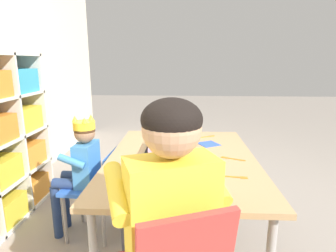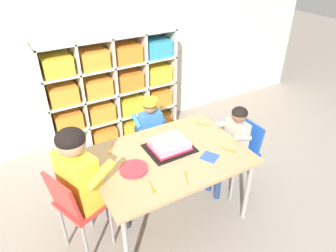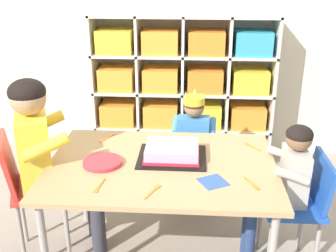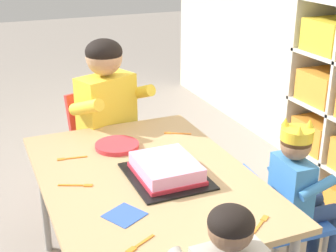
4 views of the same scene
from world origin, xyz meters
The scene contains 18 objects.
ground centered at (0.00, 0.00, 0.00)m, with size 16.00×16.00×0.00m, color gray.
classroom_back_wall centered at (0.00, 1.57, 1.47)m, with size 6.03×0.10×2.95m, color beige.
storage_cubby_shelf centered at (0.09, 1.35, 0.61)m, with size 1.46×0.33×1.24m.
activity_table centered at (0.00, 0.00, 0.59)m, with size 1.20×0.85×0.63m.
classroom_chair_blue centered at (0.16, 0.57, 0.37)m, with size 0.34×0.35×0.60m.
child_with_crown centered at (0.17, 0.67, 0.52)m, with size 0.30×0.31×0.84m.
classroom_chair_adult_side centered at (-0.74, 0.01, 0.47)m, with size 0.42×0.42×0.76m.
adult_helper_seated centered at (-0.63, 0.06, 0.67)m, with size 0.49×0.47×1.07m.
classroom_chair_guest_side centered at (0.74, 0.00, 0.44)m, with size 0.32×0.37×0.68m.
guest_at_table_side centered at (0.64, 0.00, 0.56)m, with size 0.31×0.30×0.87m.
birthday_cake_on_tray centered at (0.05, 0.07, 0.67)m, with size 0.37×0.31×0.08m.
paper_plate_stack centered at (-0.31, -0.03, 0.64)m, with size 0.21×0.21×0.02m, color #DB333D.
paper_napkin_square centered at (0.26, -0.18, 0.64)m, with size 0.12×0.12×0.00m, color #3356B7.
fork_near_child_seat centered at (-0.28, -0.26, 0.64)m, with size 0.03×0.13×0.00m.
fork_scattered_mid_table centered at (-0.36, 0.29, 0.64)m, with size 0.08×0.13×0.00m.
fork_near_cake_tray centered at (0.50, 0.24, 0.64)m, with size 0.08×0.11×0.00m.
fork_beside_plate_stack centered at (0.45, -0.19, 0.64)m, with size 0.07×0.12×0.00m.
fork_at_table_front_edge centered at (-0.02, -0.28, 0.64)m, with size 0.07×0.13×0.00m.
Camera 2 is at (-0.96, -1.66, 2.09)m, focal length 32.99 mm.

